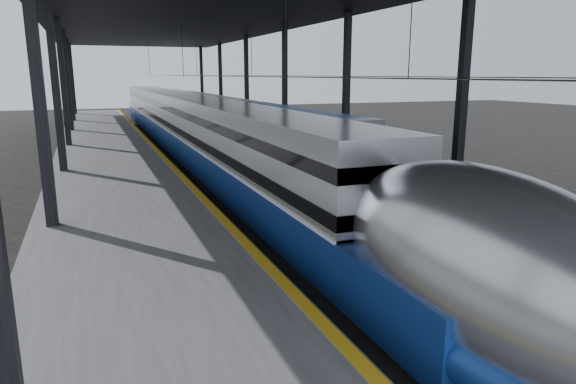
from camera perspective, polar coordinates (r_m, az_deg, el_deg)
ground at (r=13.97m, az=-0.54°, el=-10.64°), size 160.00×160.00×0.00m
platform at (r=32.40m, az=-19.21°, el=3.19°), size 6.00×80.00×1.00m
yellow_strip at (r=32.53m, az=-14.34°, el=4.44°), size 0.30×80.00×0.01m
rails at (r=33.68m, az=-5.44°, el=3.48°), size 6.52×80.00×0.16m
canopy at (r=32.80m, az=-10.41°, el=18.92°), size 18.00×75.00×9.47m
tgv_train at (r=35.36m, az=-10.59°, el=6.81°), size 2.90×65.20×4.15m
second_train at (r=49.28m, az=-7.76°, el=8.43°), size 2.58×56.05×3.56m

